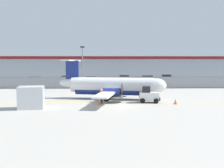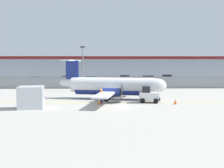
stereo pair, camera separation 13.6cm
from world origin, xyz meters
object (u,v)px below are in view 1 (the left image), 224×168
cargo_container (31,97)px  traffic_cone_far_left (175,101)px  parked_car_2 (90,80)px  apron_light_pole (83,64)px  traffic_cone_near_left (100,101)px  ground_crew_worker (102,95)px  parked_car_5 (167,78)px  commuter_airplane (114,86)px  parked_car_1 (66,79)px  parked_car_0 (35,80)px  traffic_cone_near_right (107,94)px  baggage_tug (149,95)px  parked_car_4 (147,79)px  parked_car_3 (124,78)px

cargo_container → traffic_cone_far_left: (15.07, 2.19, -0.79)m
parked_car_2 → apron_light_pole: 13.13m
traffic_cone_near_left → traffic_cone_far_left: 8.33m
ground_crew_worker → traffic_cone_near_left: 0.82m
parked_car_5 → parked_car_2: bearing=-148.0°
commuter_airplane → parked_car_1: 27.56m
parked_car_0 → commuter_airplane: bearing=-50.5°
parked_car_2 → parked_car_5: 20.49m
traffic_cone_near_right → traffic_cone_far_left: same height
cargo_container → traffic_cone_far_left: cargo_container is taller
baggage_tug → cargo_container: cargo_container is taller
commuter_airplane → cargo_container: 10.65m
traffic_cone_near_left → traffic_cone_near_right: same height
baggage_tug → apron_light_pole: 16.02m
parked_car_4 → apron_light_pole: apron_light_pole is taller
traffic_cone_near_right → apron_light_pole: size_ratio=0.09×
parked_car_3 → apron_light_pole: size_ratio=0.58×
parked_car_1 → parked_car_4: (18.57, 0.71, 0.00)m
ground_crew_worker → traffic_cone_near_right: 6.79m
traffic_cone_far_left → parked_car_3: 32.79m
cargo_container → parked_car_4: cargo_container is taller
traffic_cone_far_left → parked_car_5: size_ratio=0.15×
traffic_cone_near_left → parked_car_2: parked_car_2 is taller
parked_car_2 → apron_light_pole: size_ratio=0.60×
traffic_cone_near_right → apron_light_pole: 8.93m
parked_car_0 → parked_car_3: same height
commuter_airplane → cargo_container: size_ratio=5.98×
traffic_cone_far_left → parked_car_4: size_ratio=0.15×
baggage_tug → parked_car_4: baggage_tug is taller
parked_car_2 → traffic_cone_near_right: bearing=107.3°
baggage_tug → apron_light_pole: apron_light_pole is taller
traffic_cone_near_right → apron_light_pole: (-4.02, 6.91, 3.99)m
commuter_airplane → traffic_cone_near_left: (-1.71, -4.18, -1.29)m
parked_car_2 → apron_light_pole: (-0.45, -12.67, 3.41)m
traffic_cone_far_left → apron_light_pole: size_ratio=0.09×
parked_car_1 → ground_crew_worker: bearing=106.0°
parked_car_2 → parked_car_3: 9.56m
parked_car_0 → apron_light_pole: apron_light_pole is taller
parked_car_0 → traffic_cone_far_left: bearing=-45.9°
baggage_tug → parked_car_4: (4.67, 29.43, 0.04)m
parked_car_1 → apron_light_pole: apron_light_pole is taller
parked_car_0 → parked_car_1: bearing=36.0°
cargo_container → apron_light_pole: (3.58, 16.39, 3.20)m
traffic_cone_near_left → commuter_airplane: bearing=67.8°
traffic_cone_near_right → parked_car_1: bearing=112.0°
cargo_container → parked_car_3: bearing=62.7°
ground_crew_worker → parked_car_2: bearing=107.6°
ground_crew_worker → traffic_cone_near_right: bearing=95.7°
parked_car_2 → parked_car_5: (18.71, 8.36, 0.00)m
traffic_cone_near_right → parked_car_2: size_ratio=0.15×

